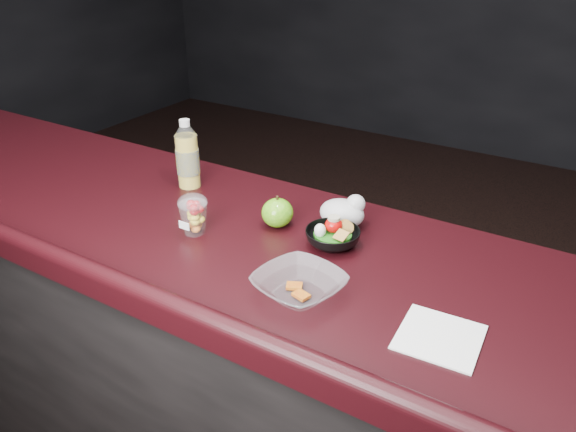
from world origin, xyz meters
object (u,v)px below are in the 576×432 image
Objects in this scene: fruit_cup at (193,214)px; takeout_bowl at (299,286)px; green_apple at (277,213)px; snack_bowl at (332,236)px; lemonade_bottle at (188,159)px.

fruit_cup is 0.49× the size of takeout_bowl.
green_apple is at bearing 131.10° from takeout_bowl.
takeout_bowl is at bearing -80.56° from snack_bowl.
lemonade_bottle reaches higher than green_apple.
takeout_bowl is at bearing -14.19° from fruit_cup.
takeout_bowl is at bearing -48.90° from green_apple.
snack_bowl is at bearing -4.54° from green_apple.
takeout_bowl is (0.21, -0.25, -0.02)m from green_apple.
snack_bowl is (0.34, 0.14, -0.03)m from fruit_cup.
green_apple is 0.39× the size of takeout_bowl.
snack_bowl is at bearing 99.44° from takeout_bowl.
green_apple is 0.33m from takeout_bowl.
fruit_cup is at bearing 165.81° from takeout_bowl.
lemonade_bottle is at bearing 168.41° from green_apple.
lemonade_bottle is 0.94× the size of takeout_bowl.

